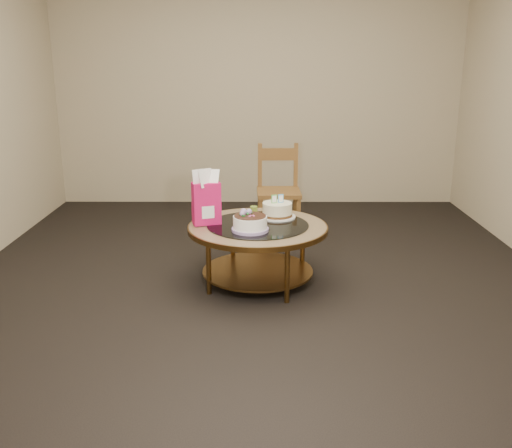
{
  "coord_description": "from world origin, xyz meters",
  "views": [
    {
      "loc": [
        -0.0,
        -3.97,
        1.63
      ],
      "look_at": [
        -0.01,
        0.02,
        0.46
      ],
      "focal_mm": 40.0,
      "sensor_mm": 36.0,
      "label": 1
    }
  ],
  "objects_px": {
    "coffee_table": "(258,235)",
    "cream_cake": "(277,210)",
    "dining_chair": "(278,191)",
    "decorated_cake": "(250,224)",
    "gift_bag": "(206,198)"
  },
  "relations": [
    {
      "from": "coffee_table",
      "to": "cream_cake",
      "type": "bearing_deg",
      "value": 52.77
    },
    {
      "from": "cream_cake",
      "to": "dining_chair",
      "type": "distance_m",
      "value": 1.01
    },
    {
      "from": "coffee_table",
      "to": "dining_chair",
      "type": "distance_m",
      "value": 1.21
    },
    {
      "from": "coffee_table",
      "to": "dining_chair",
      "type": "relative_size",
      "value": 1.19
    },
    {
      "from": "coffee_table",
      "to": "decorated_cake",
      "type": "xyz_separation_m",
      "value": [
        -0.05,
        -0.15,
        0.13
      ]
    },
    {
      "from": "gift_bag",
      "to": "dining_chair",
      "type": "bearing_deg",
      "value": 47.01
    },
    {
      "from": "decorated_cake",
      "to": "gift_bag",
      "type": "distance_m",
      "value": 0.39
    },
    {
      "from": "dining_chair",
      "to": "cream_cake",
      "type": "bearing_deg",
      "value": -94.01
    },
    {
      "from": "coffee_table",
      "to": "cream_cake",
      "type": "xyz_separation_m",
      "value": [
        0.15,
        0.19,
        0.13
      ]
    },
    {
      "from": "coffee_table",
      "to": "dining_chair",
      "type": "height_order",
      "value": "dining_chair"
    },
    {
      "from": "cream_cake",
      "to": "gift_bag",
      "type": "height_order",
      "value": "gift_bag"
    },
    {
      "from": "gift_bag",
      "to": "dining_chair",
      "type": "xyz_separation_m",
      "value": [
        0.56,
        1.18,
        -0.22
      ]
    },
    {
      "from": "coffee_table",
      "to": "decorated_cake",
      "type": "height_order",
      "value": "decorated_cake"
    },
    {
      "from": "decorated_cake",
      "to": "gift_bag",
      "type": "relative_size",
      "value": 0.66
    },
    {
      "from": "cream_cake",
      "to": "decorated_cake",
      "type": "bearing_deg",
      "value": -137.23
    }
  ]
}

